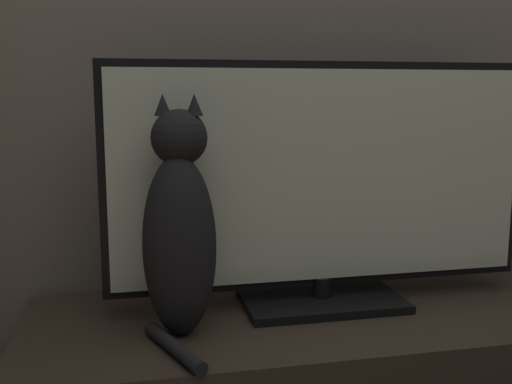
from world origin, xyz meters
TOP-DOWN VIEW (x-y plane):
  - tv at (0.02, 0.99)m, footprint 1.03×0.23m
  - cat at (-0.33, 0.88)m, footprint 0.18×0.31m

SIDE VIEW (x-z plane):
  - cat at x=-0.33m, z-range 0.49..1.00m
  - tv at x=0.02m, z-range 0.52..1.10m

